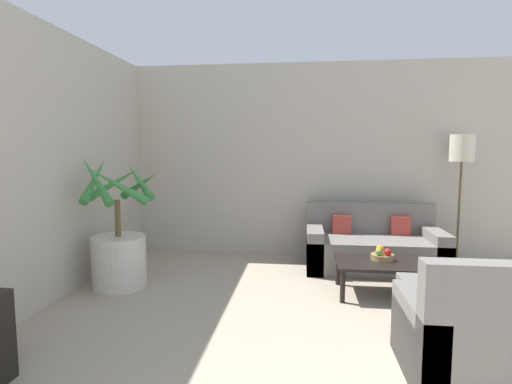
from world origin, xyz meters
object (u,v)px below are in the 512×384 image
at_px(sofa_loveseat, 372,247).
at_px(orange_fruit, 380,249).
at_px(coffee_table, 390,266).
at_px(fruit_bowl, 382,257).
at_px(floor_lamp, 462,156).
at_px(armchair, 477,340).
at_px(apple_green, 379,252).
at_px(potted_palm, 119,248).
at_px(ottoman, 443,305).
at_px(apple_red, 388,252).

height_order(sofa_loveseat, orange_fruit, sofa_loveseat).
relative_size(coffee_table, fruit_bowl, 4.61).
distance_m(sofa_loveseat, floor_lamp, 1.63).
distance_m(fruit_bowl, orange_fruit, 0.09).
xyz_separation_m(sofa_loveseat, orange_fruit, (-0.07, -0.85, 0.19)).
xyz_separation_m(orange_fruit, armchair, (0.30, -1.66, -0.17)).
height_order(coffee_table, apple_green, apple_green).
height_order(potted_palm, ottoman, potted_palm).
bearing_deg(orange_fruit, floor_lamp, 43.21).
height_order(orange_fruit, armchair, armchair).
xyz_separation_m(apple_red, apple_green, (-0.09, 0.00, -0.00)).
distance_m(fruit_bowl, apple_green, 0.09).
xyz_separation_m(fruit_bowl, ottoman, (0.36, -0.78, -0.19)).
bearing_deg(apple_red, orange_fruit, 122.64).
height_order(apple_red, armchair, armchair).
relative_size(orange_fruit, ottoman, 0.13).
relative_size(coffee_table, apple_green, 15.07).
distance_m(potted_palm, fruit_bowl, 2.82).
relative_size(fruit_bowl, apple_green, 3.27).
bearing_deg(fruit_bowl, ottoman, -65.31).
height_order(sofa_loveseat, fruit_bowl, sofa_loveseat).
distance_m(potted_palm, sofa_loveseat, 3.05).
bearing_deg(coffee_table, floor_lamp, 48.14).
bearing_deg(armchair, potted_palm, 154.81).
distance_m(apple_red, orange_fruit, 0.11).
bearing_deg(potted_palm, coffee_table, 1.61).
height_order(coffee_table, fruit_bowl, fruit_bowl).
height_order(sofa_loveseat, coffee_table, sofa_loveseat).
bearing_deg(fruit_bowl, potted_palm, -176.89).
height_order(apple_green, orange_fruit, orange_fruit).
relative_size(apple_red, apple_green, 1.05).
height_order(fruit_bowl, orange_fruit, orange_fruit).
bearing_deg(apple_green, fruit_bowl, 46.99).
height_order(sofa_loveseat, apple_green, sofa_loveseat).
xyz_separation_m(floor_lamp, apple_red, (-1.12, -1.21, -0.98)).
xyz_separation_m(apple_red, ottoman, (0.31, -0.73, -0.26)).
distance_m(potted_palm, ottoman, 3.25).
relative_size(floor_lamp, apple_green, 23.33).
xyz_separation_m(potted_palm, ottoman, (3.17, -0.63, -0.25)).
relative_size(sofa_loveseat, coffee_table, 1.52).
bearing_deg(fruit_bowl, coffee_table, -47.57).
xyz_separation_m(coffee_table, ottoman, (0.29, -0.71, -0.12)).
height_order(apple_red, ottoman, apple_red).
bearing_deg(apple_red, armchair, -81.19).
distance_m(floor_lamp, armchair, 3.12).
distance_m(sofa_loveseat, fruit_bowl, 0.90).
xyz_separation_m(fruit_bowl, armchair, (0.29, -1.61, -0.10)).
distance_m(fruit_bowl, apple_red, 0.10).
height_order(floor_lamp, apple_red, floor_lamp).
bearing_deg(coffee_table, apple_red, 137.32).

